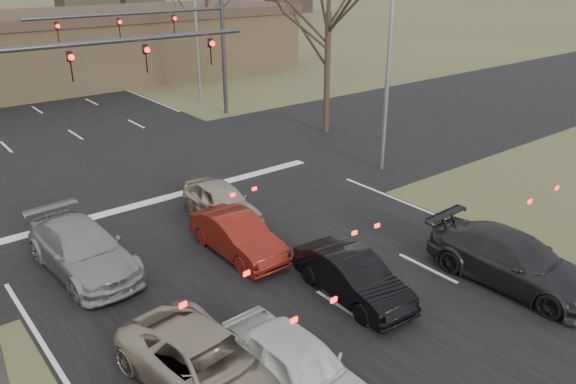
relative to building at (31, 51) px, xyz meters
name	(u,v)px	position (x,y,z in m)	size (l,w,h in m)	color
ground	(434,368)	(-2.00, -38.00, -2.67)	(360.00, 360.00, 0.00)	#48522B
road_cross	(149,182)	(-2.00, -23.00, -2.65)	(200.00, 14.00, 0.02)	black
building	(31,51)	(0.00, 0.00, 0.00)	(42.40, 10.40, 5.30)	olive
mast_arm_near	(6,88)	(-7.23, -25.00, 2.41)	(12.12, 0.24, 8.00)	#383A3D
mast_arm_far	(180,33)	(4.18, -15.00, 2.35)	(11.12, 0.24, 8.00)	#383A3D
streetlight_right_near	(387,43)	(6.82, -28.00, 2.92)	(2.34, 0.25, 10.00)	gray
streetlight_right_far	(193,14)	(7.32, -11.00, 2.92)	(2.34, 0.25, 10.00)	gray
car_silver_suv	(208,364)	(-6.43, -35.35, -2.00)	(2.20, 4.77, 1.33)	gray
car_white_sedan	(298,367)	(-5.00, -36.66, -1.96)	(1.67, 4.14, 1.41)	silver
car_black_hatch	(353,277)	(-1.40, -34.66, -2.02)	(1.37, 3.93, 1.30)	black
car_charcoal_sedan	(513,260)	(2.76, -36.99, -1.93)	(2.07, 5.09, 1.48)	black
car_grey_ahead	(82,249)	(-6.73, -28.57, -1.95)	(2.01, 4.95, 1.44)	gray
car_red_ahead	(238,236)	(-2.50, -30.60, -2.01)	(1.38, 3.96, 1.31)	#64160E
car_silver_ahead	(222,201)	(-1.46, -27.98, -2.00)	(1.58, 3.92, 1.33)	#A89A88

